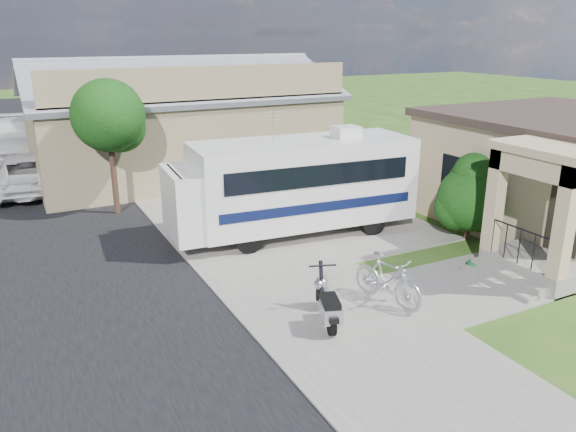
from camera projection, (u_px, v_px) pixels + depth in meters
name	position (u px, v px, depth m)	size (l,w,h in m)	color
ground	(354.00, 293.00, 13.47)	(120.00, 120.00, 0.00)	#214212
sidewalk_slab	(187.00, 195.00, 21.48)	(4.00, 80.00, 0.06)	#66625C
driveway_slab	(315.00, 228.00, 17.92)	(7.00, 6.00, 0.05)	#66625C
walk_slab	(478.00, 284.00, 13.93)	(4.00, 3.00, 0.05)	#66625C
house	(563.00, 170.00, 17.99)	(9.47, 7.80, 3.54)	tan
warehouse	(179.00, 127.00, 24.66)	(12.50, 8.40, 5.04)	#746248
street_tree_a	(111.00, 119.00, 18.51)	(2.44, 2.40, 4.58)	#301E15
street_tree_b	(71.00, 89.00, 26.92)	(2.44, 2.40, 4.73)	#301E15
street_tree_c	(53.00, 81.00, 34.61)	(2.44, 2.40, 4.42)	#301E15
motorhome	(294.00, 183.00, 16.94)	(7.60, 2.90, 3.82)	beige
shrub	(471.00, 195.00, 16.71)	(2.15, 2.06, 2.64)	#301E15
scooter	(327.00, 304.00, 11.82)	(0.88, 1.67, 1.13)	black
bicycle	(388.00, 282.00, 12.72)	(0.54, 1.92, 1.15)	#ADADB5
pickup_truck	(29.00, 172.00, 21.94)	(2.51, 5.45, 1.52)	silver
van	(16.00, 140.00, 27.49)	(2.70, 6.64, 1.93)	silver
garden_hose	(475.00, 266.00, 14.78)	(0.42, 0.42, 0.19)	#14642A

